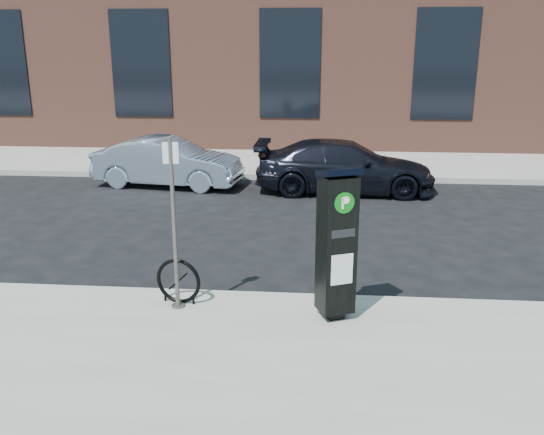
# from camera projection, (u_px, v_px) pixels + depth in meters

# --- Properties ---
(ground) EXTENTS (120.00, 120.00, 0.00)m
(ground) POSITION_uv_depth(u_px,v_px,m) (242.00, 302.00, 8.26)
(ground) COLOR black
(ground) RESTS_ON ground
(sidewalk_far) EXTENTS (60.00, 12.00, 0.15)m
(sidewalk_far) POSITION_uv_depth(u_px,v_px,m) (292.00, 143.00, 21.62)
(sidewalk_far) COLOR gray
(sidewalk_far) RESTS_ON ground
(curb_near) EXTENTS (60.00, 0.12, 0.16)m
(curb_near) POSITION_uv_depth(u_px,v_px,m) (242.00, 298.00, 8.22)
(curb_near) COLOR #9E9B93
(curb_near) RESTS_ON ground
(curb_far) EXTENTS (60.00, 0.12, 0.16)m
(curb_far) POSITION_uv_depth(u_px,v_px,m) (281.00, 177.00, 15.90)
(curb_far) COLOR #9E9B93
(curb_far) RESTS_ON ground
(building) EXTENTS (28.00, 10.05, 8.25)m
(building) POSITION_uv_depth(u_px,v_px,m) (297.00, 32.00, 23.33)
(building) COLOR brown
(building) RESTS_ON ground
(parking_kiosk) EXTENTS (0.58, 0.55, 1.99)m
(parking_kiosk) POSITION_uv_depth(u_px,v_px,m) (337.00, 242.00, 7.19)
(parking_kiosk) COLOR black
(parking_kiosk) RESTS_ON sidewalk_near
(sign_pole) EXTENTS (0.20, 0.18, 2.28)m
(sign_pole) POSITION_uv_depth(u_px,v_px,m) (174.00, 227.00, 7.45)
(sign_pole) COLOR #5F5954
(sign_pole) RESTS_ON sidewalk_near
(bike_rack) EXTENTS (0.64, 0.17, 0.64)m
(bike_rack) POSITION_uv_depth(u_px,v_px,m) (178.00, 281.00, 7.81)
(bike_rack) COLOR black
(bike_rack) RESTS_ON sidewalk_near
(car_silver) EXTENTS (3.99, 1.83, 1.27)m
(car_silver) POSITION_uv_depth(u_px,v_px,m) (168.00, 162.00, 15.08)
(car_silver) COLOR #9CB0C7
(car_silver) RESTS_ON ground
(car_dark) EXTENTS (4.48, 1.84, 1.30)m
(car_dark) POSITION_uv_depth(u_px,v_px,m) (345.00, 166.00, 14.47)
(car_dark) COLOR black
(car_dark) RESTS_ON ground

